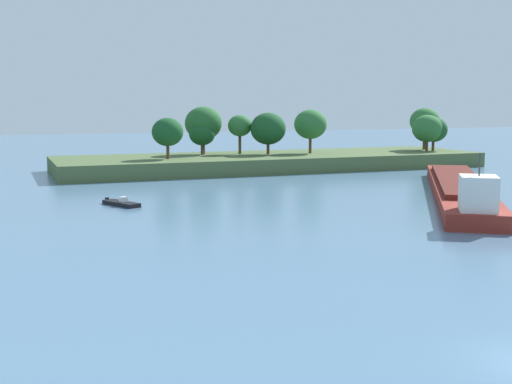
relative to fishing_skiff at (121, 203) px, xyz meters
name	(u,v)px	position (x,y,z in m)	size (l,w,h in m)	color
treeline_island	(281,152)	(29.16, 28.72, 2.19)	(63.94, 17.63, 9.30)	#4C6038
fishing_skiff	(121,203)	(0.00, 0.00, 0.00)	(3.15, 4.80, 0.90)	black
cargo_barge	(459,188)	(34.21, -7.06, 0.76)	(27.34, 37.81, 6.00)	maroon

